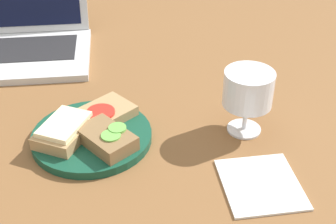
{
  "coord_description": "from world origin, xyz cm",
  "views": [
    {
      "loc": [
        0.2,
        -73.41,
        53.88
      ],
      "look_at": [
        7.83,
        -6.2,
        8.0
      ],
      "focal_mm": 50.0,
      "sensor_mm": 36.0,
      "label": 1
    }
  ],
  "objects_px": {
    "sandwich_with_cheese": "(64,130)",
    "laptop": "(11,33)",
    "sandwich_with_cucumber": "(105,138)",
    "napkin": "(259,184)",
    "plate": "(91,137)",
    "wine_glass": "(247,91)",
    "sandwich_with_tomato": "(100,115)"
  },
  "relations": [
    {
      "from": "laptop",
      "to": "sandwich_with_cucumber",
      "type": "bearing_deg",
      "value": -62.05
    },
    {
      "from": "sandwich_with_cucumber",
      "to": "sandwich_with_tomato",
      "type": "height_order",
      "value": "sandwich_with_cucumber"
    },
    {
      "from": "plate",
      "to": "wine_glass",
      "type": "distance_m",
      "value": 0.29
    },
    {
      "from": "sandwich_with_tomato",
      "to": "napkin",
      "type": "relative_size",
      "value": 1.06
    },
    {
      "from": "sandwich_with_cheese",
      "to": "laptop",
      "type": "relative_size",
      "value": 0.36
    },
    {
      "from": "napkin",
      "to": "sandwich_with_tomato",
      "type": "bearing_deg",
      "value": 142.89
    },
    {
      "from": "sandwich_with_tomato",
      "to": "wine_glass",
      "type": "bearing_deg",
      "value": -9.12
    },
    {
      "from": "plate",
      "to": "wine_glass",
      "type": "height_order",
      "value": "wine_glass"
    },
    {
      "from": "wine_glass",
      "to": "sandwich_with_cheese",
      "type": "bearing_deg",
      "value": -179.24
    },
    {
      "from": "laptop",
      "to": "napkin",
      "type": "bearing_deg",
      "value": -48.9
    },
    {
      "from": "sandwich_with_cucumber",
      "to": "sandwich_with_cheese",
      "type": "height_order",
      "value": "same"
    },
    {
      "from": "sandwich_with_cucumber",
      "to": "napkin",
      "type": "relative_size",
      "value": 0.9
    },
    {
      "from": "sandwich_with_cucumber",
      "to": "sandwich_with_cheese",
      "type": "distance_m",
      "value": 0.08
    },
    {
      "from": "wine_glass",
      "to": "laptop",
      "type": "bearing_deg",
      "value": 141.03
    },
    {
      "from": "sandwich_with_tomato",
      "to": "wine_glass",
      "type": "height_order",
      "value": "wine_glass"
    },
    {
      "from": "sandwich_with_cheese",
      "to": "napkin",
      "type": "xyz_separation_m",
      "value": [
        0.31,
        -0.14,
        -0.03
      ]
    },
    {
      "from": "sandwich_with_cucumber",
      "to": "laptop",
      "type": "bearing_deg",
      "value": 117.95
    },
    {
      "from": "plate",
      "to": "wine_glass",
      "type": "relative_size",
      "value": 1.77
    },
    {
      "from": "sandwich_with_cucumber",
      "to": "sandwich_with_tomato",
      "type": "relative_size",
      "value": 0.85
    },
    {
      "from": "sandwich_with_cucumber",
      "to": "laptop",
      "type": "height_order",
      "value": "laptop"
    },
    {
      "from": "laptop",
      "to": "napkin",
      "type": "distance_m",
      "value": 0.7
    },
    {
      "from": "wine_glass",
      "to": "laptop",
      "type": "distance_m",
      "value": 0.6
    },
    {
      "from": "plate",
      "to": "napkin",
      "type": "height_order",
      "value": "plate"
    },
    {
      "from": "sandwich_with_tomato",
      "to": "sandwich_with_cheese",
      "type": "height_order",
      "value": "sandwich_with_cheese"
    },
    {
      "from": "sandwich_with_cheese",
      "to": "wine_glass",
      "type": "height_order",
      "value": "wine_glass"
    },
    {
      "from": "napkin",
      "to": "plate",
      "type": "bearing_deg",
      "value": 150.98
    },
    {
      "from": "sandwich_with_tomato",
      "to": "napkin",
      "type": "height_order",
      "value": "sandwich_with_tomato"
    },
    {
      "from": "plate",
      "to": "sandwich_with_cheese",
      "type": "bearing_deg",
      "value": -173.21
    },
    {
      "from": "plate",
      "to": "sandwich_with_cheese",
      "type": "height_order",
      "value": "sandwich_with_cheese"
    },
    {
      "from": "sandwich_with_tomato",
      "to": "napkin",
      "type": "distance_m",
      "value": 0.31
    },
    {
      "from": "sandwich_with_cheese",
      "to": "napkin",
      "type": "height_order",
      "value": "sandwich_with_cheese"
    },
    {
      "from": "sandwich_with_cheese",
      "to": "laptop",
      "type": "distance_m",
      "value": 0.41
    }
  ]
}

